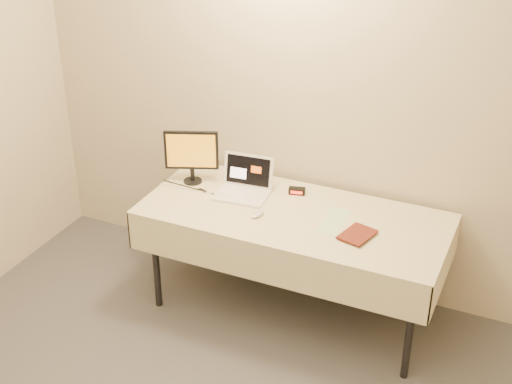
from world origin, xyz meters
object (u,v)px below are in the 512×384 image
at_px(laptop, 244,185).
at_px(table, 294,222).
at_px(book, 346,216).
at_px(monitor, 191,153).

bearing_deg(laptop, table, -21.58).
bearing_deg(table, book, -12.42).
xyz_separation_m(laptop, monitor, (-0.37, -0.00, 0.15)).
relative_size(monitor, book, 1.67).
xyz_separation_m(laptop, book, (0.73, -0.19, 0.05)).
bearing_deg(laptop, monitor, 174.81).
xyz_separation_m(table, monitor, (-0.76, 0.11, 0.27)).
bearing_deg(table, laptop, 163.64).
relative_size(laptop, book, 1.64).
distance_m(monitor, book, 1.13).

